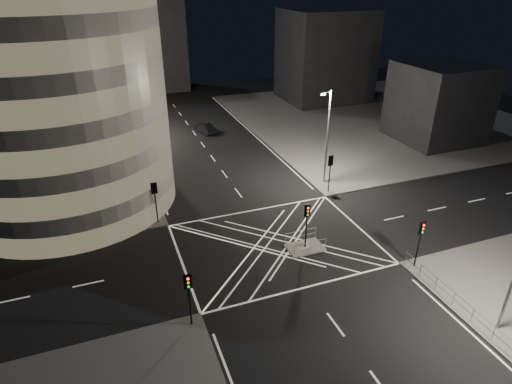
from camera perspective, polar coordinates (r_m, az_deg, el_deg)
name	(u,v)px	position (r m, az deg, el deg)	size (l,w,h in m)	color
ground	(276,244)	(36.48, 2.65, -6.88)	(120.00, 120.00, 0.00)	black
sidewalk_far_right	(378,117)	(71.40, 15.95, 9.59)	(42.00, 42.00, 0.15)	#5A5755
central_island	(305,248)	(36.05, 6.55, -7.37)	(3.00, 2.00, 0.15)	slate
office_block_rear	(13,48)	(70.97, -29.63, 16.35)	(24.00, 16.00, 22.00)	gray
building_right_far	(325,56)	(78.74, 9.17, 17.52)	(14.00, 12.00, 15.00)	black
building_right_near	(438,102)	(62.60, 23.13, 10.92)	(10.00, 10.00, 10.00)	black
building_far_end	(135,42)	(86.82, -15.83, 18.67)	(18.00, 8.00, 18.00)	black
tree_a	(129,168)	(39.84, -16.53, 3.15)	(4.96, 4.96, 7.65)	black
tree_b	(123,144)	(45.40, -17.29, 6.07)	(4.68, 4.68, 7.54)	black
tree_c	(118,128)	(51.14, -17.86, 8.11)	(4.65, 4.65, 7.35)	black
tree_d	(113,106)	(56.61, -18.50, 10.88)	(5.69, 5.69, 8.97)	black
tree_e	(112,106)	(62.84, -18.65, 10.77)	(3.45, 3.45, 6.00)	black
traffic_signal_fl	(155,195)	(38.81, -13.34, -0.42)	(0.55, 0.22, 4.00)	black
traffic_signal_nl	(189,290)	(27.44, -8.97, -12.83)	(0.55, 0.22, 4.00)	black
traffic_signal_fr	(330,167)	(43.98, 9.87, 3.31)	(0.55, 0.22, 4.00)	black
traffic_signal_nr	(420,236)	(34.38, 21.08, -5.46)	(0.55, 0.22, 4.00)	black
traffic_signal_island	(307,218)	(34.53, 6.79, -3.48)	(0.55, 0.22, 4.00)	black
street_lamp_left_near	(137,148)	(42.46, -15.61, 5.64)	(1.25, 0.25, 10.00)	slate
street_lamp_left_far	(120,101)	(59.62, -17.63, 11.48)	(1.25, 0.25, 10.00)	slate
street_lamp_right_far	(327,135)	(45.09, 9.46, 7.54)	(1.25, 0.25, 10.00)	slate
railing_near_right	(463,307)	(32.38, 25.84, -13.59)	(0.06, 11.70, 1.10)	slate
railing_island_south	(310,247)	(35.04, 7.26, -7.30)	(2.80, 0.06, 1.10)	slate
railing_island_north	(301,236)	(36.36, 5.97, -5.81)	(2.80, 0.06, 1.10)	slate
sedan	(205,128)	(62.09, -6.84, 8.45)	(1.43, 4.10, 1.35)	black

